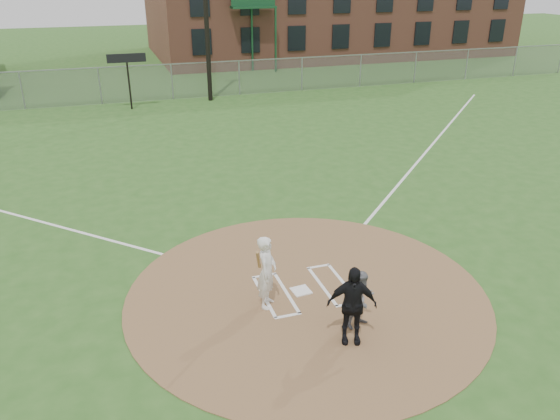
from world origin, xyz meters
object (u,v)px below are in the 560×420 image
object	(u,v)px
home_plate	(301,291)
umpire	(352,305)
catcher	(362,299)
batter_at_plate	(267,272)

from	to	relation	value
home_plate	umpire	distance (m)	2.23
catcher	batter_at_plate	world-z (taller)	batter_at_plate
catcher	umpire	xyz separation A→B (m)	(-0.43, -0.41, 0.20)
catcher	batter_at_plate	distance (m)	2.15
home_plate	umpire	bearing A→B (deg)	-81.40
home_plate	batter_at_plate	size ratio (longest dim) A/B	0.23
home_plate	batter_at_plate	bearing A→B (deg)	-162.19
catcher	umpire	size ratio (longest dim) A/B	0.76
umpire	batter_at_plate	world-z (taller)	batter_at_plate
umpire	catcher	bearing A→B (deg)	62.45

